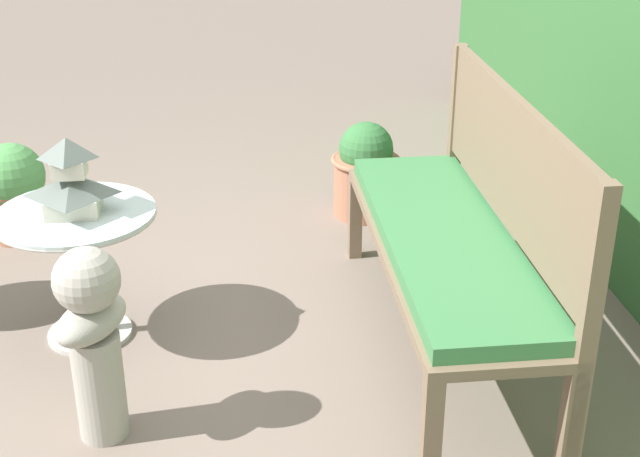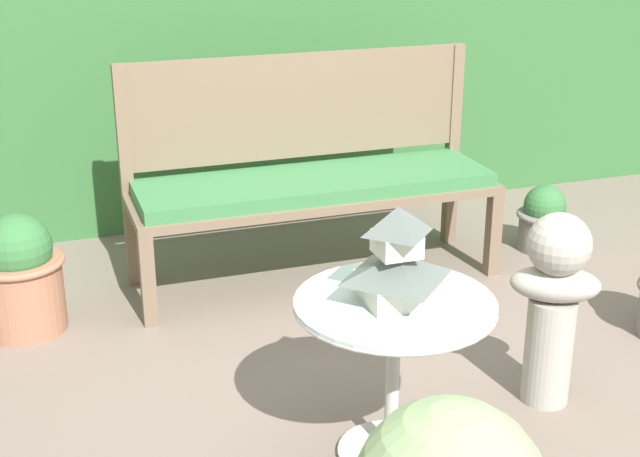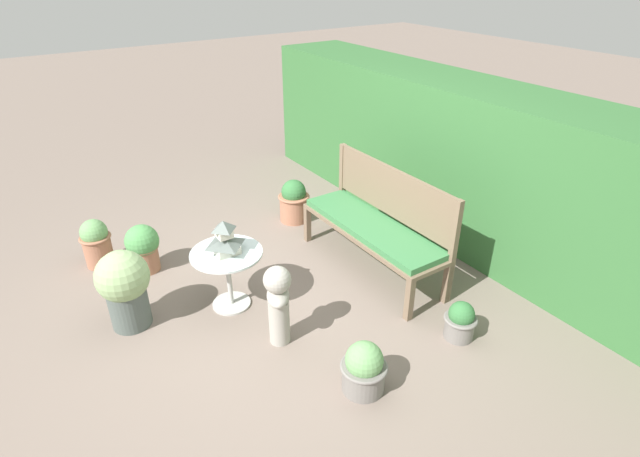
# 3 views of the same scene
# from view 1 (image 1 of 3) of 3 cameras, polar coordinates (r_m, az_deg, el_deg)

# --- Properties ---
(ground) EXTENTS (30.00, 30.00, 0.00)m
(ground) POSITION_cam_1_polar(r_m,az_deg,el_deg) (3.64, -9.59, -8.07)
(ground) COLOR #75665B
(garden_bench) EXTENTS (1.69, 0.51, 0.51)m
(garden_bench) POSITION_cam_1_polar(r_m,az_deg,el_deg) (3.49, 8.00, -1.18)
(garden_bench) COLOR brown
(garden_bench) RESTS_ON ground
(bench_backrest) EXTENTS (1.69, 0.06, 1.03)m
(bench_backrest) POSITION_cam_1_polar(r_m,az_deg,el_deg) (3.43, 12.14, 3.47)
(bench_backrest) COLOR brown
(bench_backrest) RESTS_ON ground
(patio_table) EXTENTS (0.63, 0.63, 0.56)m
(patio_table) POSITION_cam_1_polar(r_m,az_deg,el_deg) (3.64, -15.20, -0.70)
(patio_table) COLOR #B7B7B2
(patio_table) RESTS_ON ground
(pagoda_birdhouse) EXTENTS (0.27, 0.27, 0.31)m
(pagoda_birdhouse) POSITION_cam_1_polar(r_m,az_deg,el_deg) (3.54, -15.66, 2.96)
(pagoda_birdhouse) COLOR silver
(pagoda_birdhouse) RESTS_ON patio_table
(garden_bust) EXTENTS (0.36, 0.30, 0.72)m
(garden_bust) POSITION_cam_1_polar(r_m,az_deg,el_deg) (3.05, -14.33, -6.44)
(garden_bust) COLOR #A39E93
(garden_bust) RESTS_ON ground
(potted_plant_table_near) EXTENTS (0.33, 0.33, 0.50)m
(potted_plant_table_near) POSITION_cam_1_polar(r_m,az_deg,el_deg) (4.70, -19.03, 2.42)
(potted_plant_table_near) COLOR #9E664C
(potted_plant_table_near) RESTS_ON ground
(potted_plant_hedge_corner) EXTENTS (0.37, 0.37, 0.51)m
(potted_plant_hedge_corner) POSITION_cam_1_polar(r_m,az_deg,el_deg) (4.73, 2.94, 3.71)
(potted_plant_hedge_corner) COLOR #9E664C
(potted_plant_hedge_corner) RESTS_ON ground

